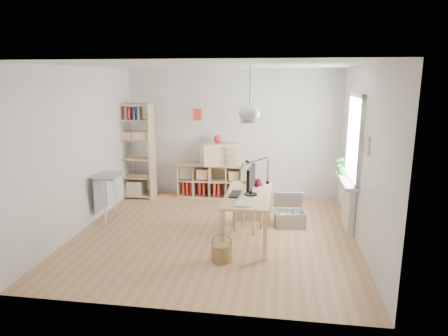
# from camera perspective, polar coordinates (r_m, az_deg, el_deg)

# --- Properties ---
(ground) EXTENTS (4.50, 4.50, 0.00)m
(ground) POSITION_cam_1_polar(r_m,az_deg,el_deg) (6.68, -1.24, -9.36)
(ground) COLOR #AD8056
(ground) RESTS_ON ground
(room_shell) EXTENTS (4.50, 4.50, 4.50)m
(room_shell) POSITION_cam_1_polar(r_m,az_deg,el_deg) (5.99, 3.67, 7.80)
(room_shell) COLOR white
(room_shell) RESTS_ON ground
(window_unit) EXTENTS (0.07, 1.16, 1.46)m
(window_unit) POSITION_cam_1_polar(r_m,az_deg,el_deg) (6.87, 18.25, 4.04)
(window_unit) COLOR white
(window_unit) RESTS_ON ground
(radiator) EXTENTS (0.10, 0.80, 0.80)m
(radiator) POSITION_cam_1_polar(r_m,az_deg,el_deg) (7.12, 17.32, -5.12)
(radiator) COLOR silver
(radiator) RESTS_ON ground
(windowsill) EXTENTS (0.22, 1.20, 0.06)m
(windowsill) POSITION_cam_1_polar(r_m,az_deg,el_deg) (7.00, 17.15, -1.76)
(windowsill) COLOR silver
(windowsill) RESTS_ON radiator
(desk) EXTENTS (0.70, 1.50, 0.75)m
(desk) POSITION_cam_1_polar(r_m,az_deg,el_deg) (6.26, 3.49, -4.56)
(desk) COLOR #DDB27F
(desk) RESTS_ON ground
(cube_shelf) EXTENTS (1.40, 0.38, 0.72)m
(cube_shelf) POSITION_cam_1_polar(r_m,az_deg,el_deg) (8.61, -2.04, -2.13)
(cube_shelf) COLOR beige
(cube_shelf) RESTS_ON ground
(tall_bookshelf) EXTENTS (0.80, 0.38, 2.00)m
(tall_bookshelf) POSITION_cam_1_polar(r_m,az_deg,el_deg) (8.60, -12.75, 2.92)
(tall_bookshelf) COLOR #DDB27F
(tall_bookshelf) RESTS_ON ground
(side_table) EXTENTS (0.40, 0.55, 0.85)m
(side_table) POSITION_cam_1_polar(r_m,az_deg,el_deg) (7.38, -16.60, -2.26)
(side_table) COLOR gray
(side_table) RESTS_ON ground
(chair) EXTENTS (0.50, 0.50, 0.81)m
(chair) POSITION_cam_1_polar(r_m,az_deg,el_deg) (6.73, 3.68, -5.04)
(chair) COLOR gray
(chair) RESTS_ON ground
(wicker_basket) EXTENTS (0.29, 0.29, 0.40)m
(wicker_basket) POSITION_cam_1_polar(r_m,az_deg,el_deg) (5.74, -0.32, -11.84)
(wicker_basket) COLOR olive
(wicker_basket) RESTS_ON ground
(storage_chest) EXTENTS (0.57, 0.63, 0.54)m
(storage_chest) POSITION_cam_1_polar(r_m,az_deg,el_deg) (7.09, 9.39, -6.66)
(storage_chest) COLOR #B7B7B2
(storage_chest) RESTS_ON ground
(monitor) EXTENTS (0.21, 0.51, 0.45)m
(monitor) POSITION_cam_1_polar(r_m,az_deg,el_deg) (6.13, 3.87, -1.59)
(monitor) COLOR black
(monitor) RESTS_ON desk
(keyboard) EXTENTS (0.17, 0.39, 0.02)m
(keyboard) POSITION_cam_1_polar(r_m,az_deg,el_deg) (6.19, 1.58, -3.74)
(keyboard) COLOR black
(keyboard) RESTS_ON desk
(task_lamp) EXTENTS (0.41, 0.15, 0.44)m
(task_lamp) POSITION_cam_1_polar(r_m,az_deg,el_deg) (6.74, 4.58, 0.15)
(task_lamp) COLOR black
(task_lamp) RESTS_ON desk
(yarn_ball) EXTENTS (0.15, 0.15, 0.15)m
(yarn_ball) POSITION_cam_1_polar(r_m,az_deg,el_deg) (6.62, 4.75, -2.08)
(yarn_ball) COLOR #430912
(yarn_ball) RESTS_ON desk
(paper_tray) EXTENTS (0.21, 0.26, 0.03)m
(paper_tray) POSITION_cam_1_polar(r_m,az_deg,el_deg) (5.71, 2.77, -5.16)
(paper_tray) COLOR silver
(paper_tray) RESTS_ON desk
(drawer_chest) EXTENTS (0.87, 0.65, 0.45)m
(drawer_chest) POSITION_cam_1_polar(r_m,az_deg,el_deg) (8.39, -0.52, 2.01)
(drawer_chest) COLOR beige
(drawer_chest) RESTS_ON cube_shelf
(red_vase) EXTENTS (0.15, 0.15, 0.18)m
(red_vase) POSITION_cam_1_polar(r_m,az_deg,el_deg) (8.34, -0.91, 4.15)
(red_vase) COLOR #AC0E25
(red_vase) RESTS_ON drawer_chest
(potted_plant) EXTENTS (0.38, 0.35, 0.35)m
(potted_plant) POSITION_cam_1_polar(r_m,az_deg,el_deg) (7.28, 16.70, 0.51)
(potted_plant) COLOR #276828
(potted_plant) RESTS_ON windowsill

